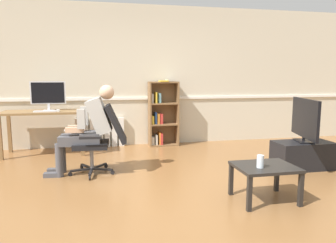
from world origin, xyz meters
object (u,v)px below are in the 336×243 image
radiator (100,132)px  office_chair (102,136)px  computer_desk (44,117)px  imac_monitor (48,94)px  tv_screen (305,119)px  coffee_table (265,171)px  computer_mouse (58,110)px  tv_stand (303,155)px  person_seated (88,127)px  drinking_glass (260,161)px  keyboard (45,111)px  bookshelf (162,115)px

radiator → office_chair: size_ratio=0.94×
computer_desk → office_chair: (0.98, -1.33, -0.13)m
imac_monitor → tv_screen: 4.19m
coffee_table → computer_mouse: bearing=133.4°
office_chair → tv_stand: bearing=87.2°
computer_desk → office_chair: bearing=-53.5°
computer_desk → person_seated: person_seated is taller
office_chair → person_seated: (-0.19, 0.02, 0.13)m
person_seated → computer_mouse: bearing=-151.3°
computer_mouse → tv_stand: 3.98m
radiator → drinking_glass: (1.67, -3.15, 0.18)m
keyboard → person_seated: 1.39m
imac_monitor → person_seated: 1.61m
office_chair → bookshelf: bearing=149.3°
computer_mouse → radiator: 0.98m
bookshelf → coffee_table: size_ratio=2.03×
radiator → computer_mouse: bearing=-143.2°
radiator → tv_screen: (2.92, -2.09, 0.45)m
keyboard → computer_mouse: (0.21, 0.02, 0.01)m
office_chair → drinking_glass: bearing=53.0°
bookshelf → imac_monitor: bearing=-174.0°
computer_mouse → person_seated: person_seated is taller
bookshelf → tv_stand: bookshelf is taller
imac_monitor → computer_mouse: size_ratio=5.88×
person_seated → tv_screen: person_seated is taller
keyboard → radiator: (0.89, 0.53, -0.49)m
bookshelf → office_chair: size_ratio=1.34×
computer_desk → keyboard: bearing=-71.8°
computer_mouse → coffee_table: 3.58m
computer_mouse → office_chair: office_chair is taller
tv_screen → coffee_table: 1.59m
keyboard → tv_stand: (3.81, -1.55, -0.57)m
bookshelf → person_seated: bearing=-129.8°
computer_desk → office_chair: office_chair is taller
computer_desk → coffee_table: 3.83m
computer_mouse → bookshelf: bookshelf is taller
person_seated → drinking_glass: bearing=55.9°
computer_desk → drinking_glass: (2.60, -2.76, -0.19)m
imac_monitor → tv_stand: bearing=-25.1°
imac_monitor → radiator: 1.19m
computer_desk → coffee_table: computer_desk is taller
bookshelf → tv_stand: size_ratio=1.55×
keyboard → tv_screen: bearing=-22.2°
computer_mouse → tv_stand: computer_mouse is taller
computer_mouse → tv_stand: size_ratio=0.12×
keyboard → office_chair: office_chair is taller
imac_monitor → office_chair: bearing=-57.2°
radiator → drinking_glass: 3.57m
office_chair → person_seated: size_ratio=0.79×
bookshelf → computer_mouse: bearing=-167.6°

